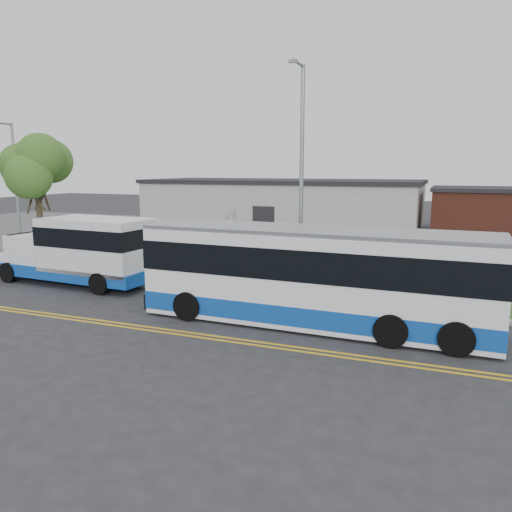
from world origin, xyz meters
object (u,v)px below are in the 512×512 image
at_px(shuttle_bus, 84,249).
at_px(streetlight_far, 15,183).
at_px(pedestrian, 148,252).
at_px(parked_car_a, 160,233).
at_px(transit_bus, 313,276).
at_px(parked_car_b, 101,231).
at_px(tree_west, 37,173).
at_px(streetlight_near, 301,172).

bearing_deg(shuttle_bus, streetlight_far, 155.48).
relative_size(shuttle_bus, pedestrian, 4.40).
distance_m(shuttle_bus, parked_car_a, 11.94).
relative_size(transit_bus, parked_car_b, 2.91).
distance_m(pedestrian, parked_car_b, 13.30).
bearing_deg(pedestrian, tree_west, -20.90).
relative_size(transit_bus, parked_car_a, 2.45).
bearing_deg(streetlight_near, transit_bus, -67.40).
distance_m(tree_west, transit_bus, 17.68).
height_order(tree_west, streetlight_far, streetlight_far).
relative_size(streetlight_near, pedestrian, 5.00).
bearing_deg(streetlight_far, shuttle_bus, -27.86).
bearing_deg(shuttle_bus, tree_west, 156.35).
distance_m(streetlight_far, parked_car_b, 8.25).
distance_m(tree_west, pedestrian, 7.58).
xyz_separation_m(shuttle_bus, parked_car_a, (-3.16, 11.49, -0.76)).
distance_m(streetlight_near, parked_car_b, 21.66).
bearing_deg(transit_bus, streetlight_far, 162.92).
bearing_deg(pedestrian, streetlight_near, 143.55).
xyz_separation_m(streetlight_far, pedestrian, (10.34, -1.42, -3.43)).
height_order(transit_bus, parked_car_a, transit_bus).
bearing_deg(tree_west, parked_car_b, 111.01).
xyz_separation_m(streetlight_near, shuttle_bus, (-9.80, -2.17, -3.55)).
height_order(streetlight_near, shuttle_bus, streetlight_near).
relative_size(tree_west, shuttle_bus, 0.83).
xyz_separation_m(pedestrian, parked_car_a, (-4.31, 8.04, -0.13)).
bearing_deg(pedestrian, parked_car_a, -89.89).
bearing_deg(parked_car_b, streetlight_far, -80.87).
relative_size(streetlight_far, parked_car_b, 1.91).
bearing_deg(streetlight_far, streetlight_near, -8.05).
bearing_deg(streetlight_near, tree_west, 178.20).
bearing_deg(pedestrian, parked_car_b, -69.23).
xyz_separation_m(streetlight_far, transit_bus, (20.72, -6.83, -2.77)).
height_order(tree_west, parked_car_a, tree_west).
bearing_deg(parked_car_b, tree_west, -57.25).
height_order(tree_west, streetlight_near, streetlight_near).
bearing_deg(shuttle_bus, parked_car_b, 129.36).
height_order(shuttle_bus, transit_bus, transit_bus).
relative_size(tree_west, transit_bus, 0.57).
bearing_deg(parked_car_a, parked_car_b, 151.29).
bearing_deg(shuttle_bus, transit_bus, -6.33).
relative_size(tree_west, parked_car_a, 1.39).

